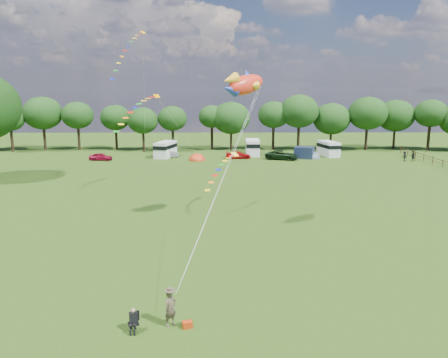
{
  "coord_description": "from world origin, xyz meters",
  "views": [
    {
      "loc": [
        -0.26,
        -26.27,
        10.95
      ],
      "look_at": [
        0.0,
        8.0,
        4.0
      ],
      "focal_mm": 35.0,
      "sensor_mm": 36.0,
      "label": 1
    }
  ],
  "objects_px": {
    "campervan_d": "(328,148)",
    "campervan_b": "(165,149)",
    "car_c": "(238,155)",
    "walker_a": "(413,156)",
    "car_b": "(166,154)",
    "kite_flyer": "(170,308)",
    "fish_kite": "(243,85)",
    "tent_greyblue": "(311,158)",
    "walker_b": "(405,156)",
    "campervan_c": "(253,147)",
    "car_d": "(282,155)",
    "car_a": "(101,157)",
    "tent_orange": "(197,160)",
    "camp_chair": "(134,318)"
  },
  "relations": [
    {
      "from": "car_b",
      "to": "campervan_d",
      "type": "height_order",
      "value": "campervan_d"
    },
    {
      "from": "car_b",
      "to": "fish_kite",
      "type": "distance_m",
      "value": 40.66
    },
    {
      "from": "car_d",
      "to": "fish_kite",
      "type": "xyz_separation_m",
      "value": [
        -8.17,
        -35.5,
        10.68
      ]
    },
    {
      "from": "tent_greyblue",
      "to": "walker_b",
      "type": "distance_m",
      "value": 14.47
    },
    {
      "from": "car_a",
      "to": "kite_flyer",
      "type": "xyz_separation_m",
      "value": [
        16.8,
        -50.18,
        0.27
      ]
    },
    {
      "from": "car_b",
      "to": "tent_greyblue",
      "type": "relative_size",
      "value": 1.18
    },
    {
      "from": "car_d",
      "to": "campervan_b",
      "type": "xyz_separation_m",
      "value": [
        -19.14,
        2.88,
        0.67
      ]
    },
    {
      "from": "tent_greyblue",
      "to": "walker_a",
      "type": "distance_m",
      "value": 15.71
    },
    {
      "from": "car_c",
      "to": "campervan_c",
      "type": "relative_size",
      "value": 0.72
    },
    {
      "from": "campervan_d",
      "to": "walker_b",
      "type": "bearing_deg",
      "value": -130.76
    },
    {
      "from": "car_d",
      "to": "tent_greyblue",
      "type": "height_order",
      "value": "car_d"
    },
    {
      "from": "tent_orange",
      "to": "walker_a",
      "type": "height_order",
      "value": "walker_a"
    },
    {
      "from": "walker_a",
      "to": "walker_b",
      "type": "xyz_separation_m",
      "value": [
        -1.27,
        0.0,
        -0.08
      ]
    },
    {
      "from": "campervan_d",
      "to": "campervan_c",
      "type": "bearing_deg",
      "value": 72.9
    },
    {
      "from": "campervan_b",
      "to": "campervan_c",
      "type": "bearing_deg",
      "value": -66.27
    },
    {
      "from": "campervan_b",
      "to": "walker_b",
      "type": "distance_m",
      "value": 38.59
    },
    {
      "from": "car_a",
      "to": "fish_kite",
      "type": "distance_m",
      "value": 42.05
    },
    {
      "from": "campervan_b",
      "to": "walker_a",
      "type": "bearing_deg",
      "value": -81.99
    },
    {
      "from": "car_a",
      "to": "car_b",
      "type": "height_order",
      "value": "car_b"
    },
    {
      "from": "car_c",
      "to": "walker_a",
      "type": "xyz_separation_m",
      "value": [
        27.44,
        -2.93,
        0.26
      ]
    },
    {
      "from": "tent_orange",
      "to": "fish_kite",
      "type": "bearing_deg",
      "value": -81.0
    },
    {
      "from": "car_b",
      "to": "tent_orange",
      "type": "xyz_separation_m",
      "value": [
        5.3,
        -2.75,
        -0.65
      ]
    },
    {
      "from": "fish_kite",
      "to": "walker_a",
      "type": "xyz_separation_m",
      "value": [
        28.6,
        33.66,
        -10.56
      ]
    },
    {
      "from": "tent_greyblue",
      "to": "walker_b",
      "type": "relative_size",
      "value": 2.07
    },
    {
      "from": "car_c",
      "to": "car_d",
      "type": "xyz_separation_m",
      "value": [
        7.01,
        -1.09,
        0.14
      ]
    },
    {
      "from": "car_d",
      "to": "fish_kite",
      "type": "distance_m",
      "value": 37.96
    },
    {
      "from": "camp_chair",
      "to": "walker_b",
      "type": "distance_m",
      "value": 59.52
    },
    {
      "from": "car_b",
      "to": "kite_flyer",
      "type": "bearing_deg",
      "value": 162.32
    },
    {
      "from": "fish_kite",
      "to": "walker_a",
      "type": "distance_m",
      "value": 45.42
    },
    {
      "from": "car_c",
      "to": "camp_chair",
      "type": "xyz_separation_m",
      "value": [
        -6.9,
        -52.41,
        0.11
      ]
    },
    {
      "from": "campervan_c",
      "to": "fish_kite",
      "type": "bearing_deg",
      "value": 176.37
    },
    {
      "from": "campervan_d",
      "to": "camp_chair",
      "type": "height_order",
      "value": "campervan_d"
    },
    {
      "from": "tent_greyblue",
      "to": "walker_a",
      "type": "bearing_deg",
      "value": -13.02
    },
    {
      "from": "car_b",
      "to": "campervan_d",
      "type": "xyz_separation_m",
      "value": [
        27.52,
        1.84,
        0.66
      ]
    },
    {
      "from": "car_c",
      "to": "campervan_b",
      "type": "bearing_deg",
      "value": 75.77
    },
    {
      "from": "car_a",
      "to": "walker_b",
      "type": "relative_size",
      "value": 2.36
    },
    {
      "from": "car_c",
      "to": "tent_greyblue",
      "type": "xyz_separation_m",
      "value": [
        12.15,
        0.61,
        -0.57
      ]
    },
    {
      "from": "car_b",
      "to": "campervan_d",
      "type": "relative_size",
      "value": 0.71
    },
    {
      "from": "tent_greyblue",
      "to": "walker_b",
      "type": "bearing_deg",
      "value": -14.13
    },
    {
      "from": "campervan_d",
      "to": "campervan_b",
      "type": "bearing_deg",
      "value": 80.47
    },
    {
      "from": "campervan_b",
      "to": "fish_kite",
      "type": "xyz_separation_m",
      "value": [
        10.97,
        -38.38,
        10.02
      ]
    },
    {
      "from": "car_d",
      "to": "walker_a",
      "type": "bearing_deg",
      "value": -75.24
    },
    {
      "from": "walker_b",
      "to": "tent_greyblue",
      "type": "bearing_deg",
      "value": -29.68
    },
    {
      "from": "tent_greyblue",
      "to": "camp_chair",
      "type": "xyz_separation_m",
      "value": [
        -19.05,
        -53.02,
        0.68
      ]
    },
    {
      "from": "car_d",
      "to": "walker_b",
      "type": "relative_size",
      "value": 3.42
    },
    {
      "from": "car_a",
      "to": "car_d",
      "type": "bearing_deg",
      "value": -84.11
    },
    {
      "from": "campervan_b",
      "to": "campervan_c",
      "type": "xyz_separation_m",
      "value": [
        14.78,
        2.32,
        0.03
      ]
    },
    {
      "from": "car_d",
      "to": "tent_greyblue",
      "type": "relative_size",
      "value": 1.66
    },
    {
      "from": "kite_flyer",
      "to": "walker_b",
      "type": "bearing_deg",
      "value": 16.06
    },
    {
      "from": "car_b",
      "to": "car_c",
      "type": "relative_size",
      "value": 0.97
    }
  ]
}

